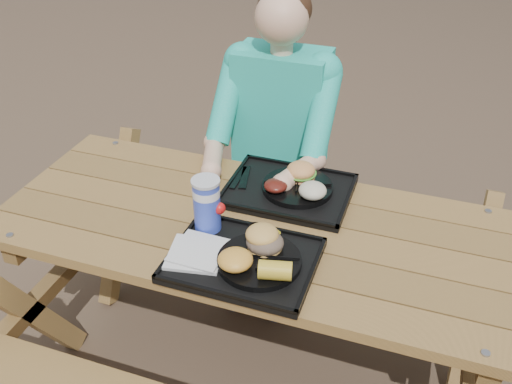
% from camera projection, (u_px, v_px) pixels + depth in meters
% --- Properties ---
extents(ground, '(60.00, 60.00, 0.00)m').
position_uv_depth(ground, '(256.00, 368.00, 2.37)').
color(ground, '#999999').
rests_on(ground, ground).
extents(picnic_table, '(1.80, 1.49, 0.75)m').
position_uv_depth(picnic_table, '(256.00, 303.00, 2.16)').
color(picnic_table, '#999999').
rests_on(picnic_table, ground).
extents(tray_near, '(0.45, 0.35, 0.02)m').
position_uv_depth(tray_near, '(243.00, 261.00, 1.77)').
color(tray_near, black).
rests_on(tray_near, picnic_table).
extents(tray_far, '(0.45, 0.35, 0.02)m').
position_uv_depth(tray_far, '(289.00, 192.00, 2.10)').
color(tray_far, black).
rests_on(tray_far, picnic_table).
extents(plate_near, '(0.26, 0.26, 0.02)m').
position_uv_depth(plate_near, '(259.00, 261.00, 1.74)').
color(plate_near, black).
rests_on(plate_near, tray_near).
extents(plate_far, '(0.26, 0.26, 0.02)m').
position_uv_depth(plate_far, '(297.00, 187.00, 2.08)').
color(plate_far, black).
rests_on(plate_far, tray_far).
extents(napkin_stack, '(0.20, 0.20, 0.02)m').
position_uv_depth(napkin_stack, '(196.00, 253.00, 1.77)').
color(napkin_stack, silver).
rests_on(napkin_stack, tray_near).
extents(soda_cup, '(0.09, 0.09, 0.18)m').
position_uv_depth(soda_cup, '(207.00, 206.00, 1.85)').
color(soda_cup, '#172FB3').
rests_on(soda_cup, tray_near).
extents(condiment_bbq, '(0.04, 0.04, 0.03)m').
position_uv_depth(condiment_bbq, '(255.00, 229.00, 1.87)').
color(condiment_bbq, black).
rests_on(condiment_bbq, tray_near).
extents(condiment_mustard, '(0.04, 0.04, 0.03)m').
position_uv_depth(condiment_mustard, '(275.00, 236.00, 1.84)').
color(condiment_mustard, yellow).
rests_on(condiment_mustard, tray_near).
extents(sandwich, '(0.11, 0.11, 0.11)m').
position_uv_depth(sandwich, '(265.00, 234.00, 1.75)').
color(sandwich, gold).
rests_on(sandwich, plate_near).
extents(mac_cheese, '(0.11, 0.11, 0.05)m').
position_uv_depth(mac_cheese, '(235.00, 260.00, 1.69)').
color(mac_cheese, gold).
rests_on(mac_cheese, plate_near).
extents(corn_cob, '(0.12, 0.12, 0.06)m').
position_uv_depth(corn_cob, '(275.00, 270.00, 1.65)').
color(corn_cob, gold).
rests_on(corn_cob, plate_near).
extents(cutlery_far, '(0.06, 0.16, 0.01)m').
position_uv_depth(cutlery_far, '(245.00, 177.00, 2.15)').
color(cutlery_far, black).
rests_on(cutlery_far, tray_far).
extents(burger, '(0.11, 0.11, 0.10)m').
position_uv_depth(burger, '(301.00, 167.00, 2.09)').
color(burger, '#E29350').
rests_on(burger, plate_far).
extents(baked_beans, '(0.08, 0.08, 0.04)m').
position_uv_depth(baked_beans, '(276.00, 186.00, 2.04)').
color(baked_beans, '#561811').
rests_on(baked_beans, plate_far).
extents(potato_salad, '(0.10, 0.10, 0.06)m').
position_uv_depth(potato_salad, '(313.00, 190.00, 2.00)').
color(potato_salad, beige).
rests_on(potato_salad, plate_far).
extents(diner, '(0.48, 0.84, 1.28)m').
position_uv_depth(diner, '(279.00, 159.00, 2.53)').
color(diner, '#18A6AB').
rests_on(diner, ground).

